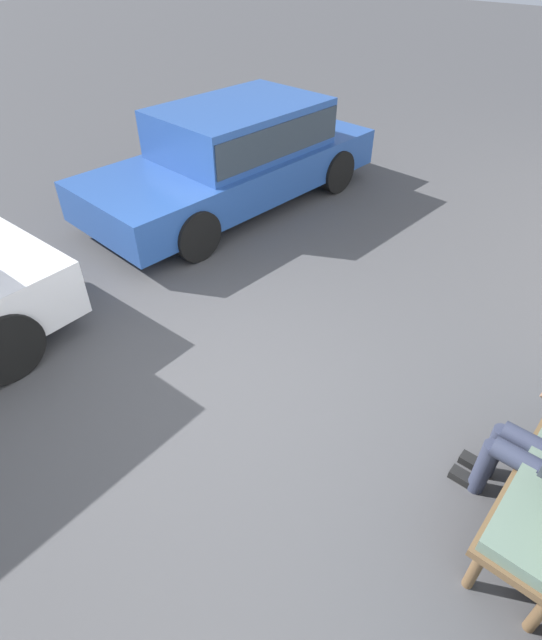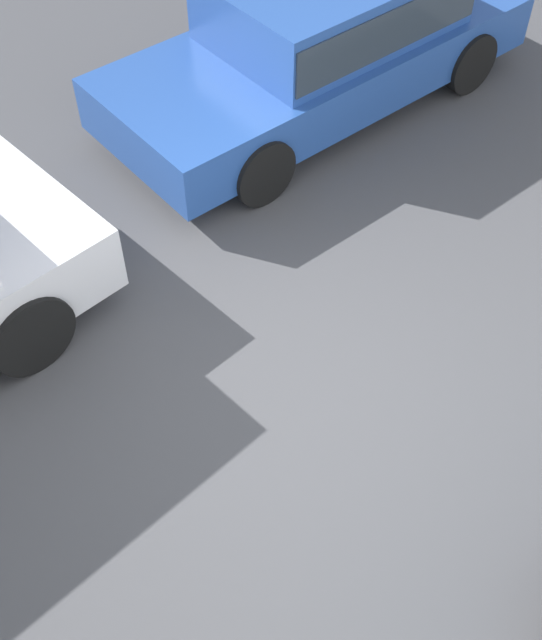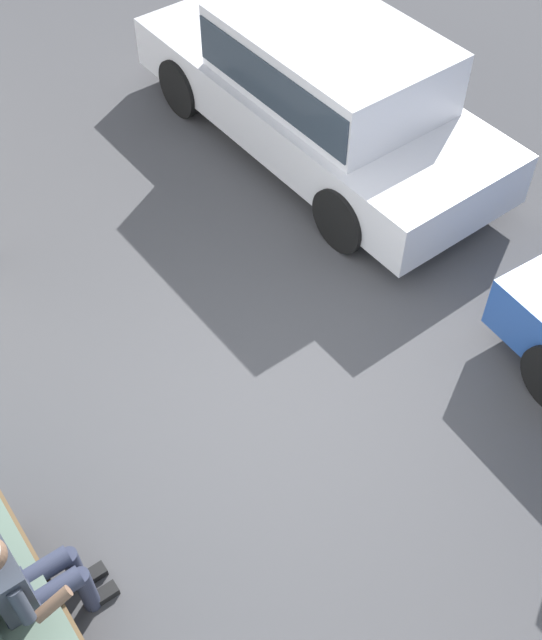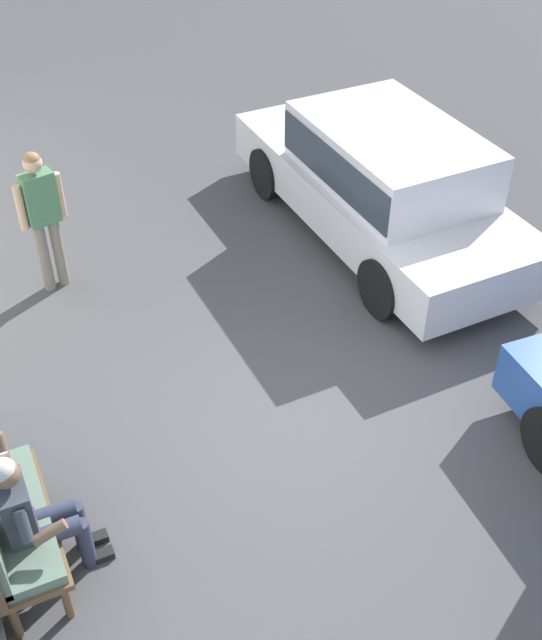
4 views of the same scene
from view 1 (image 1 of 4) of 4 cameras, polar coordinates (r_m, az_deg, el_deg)
The scene contains 2 objects.
ground_plane at distance 4.76m, azimuth -7.07°, elevation -6.93°, with size 60.00×60.00×0.00m, color #424244.
parked_car_near at distance 7.64m, azimuth -3.96°, elevation 18.66°, with size 4.64×2.06×1.42m.
Camera 1 is at (2.12, 2.60, 3.37)m, focal length 28.00 mm.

